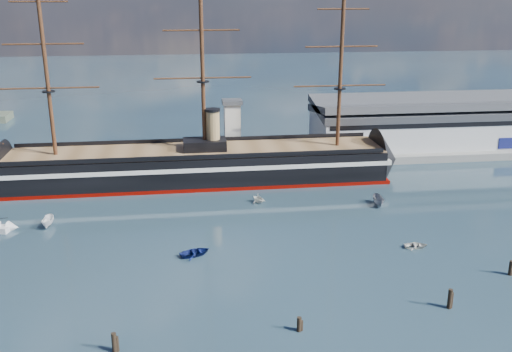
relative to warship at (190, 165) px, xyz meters
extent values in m
plane|color=#1E2D35|center=(8.38, -20.00, -4.04)|extent=(600.00, 600.00, 0.00)
cube|color=slate|center=(18.38, 16.00, -4.04)|extent=(180.00, 18.00, 2.00)
cube|color=#B7BABC|center=(66.38, 20.00, 2.96)|extent=(62.00, 20.00, 10.00)
cube|color=#3F4247|center=(66.38, 20.00, 8.56)|extent=(63.00, 21.00, 2.00)
cube|color=silver|center=(11.38, 13.00, 4.96)|extent=(4.00, 4.00, 14.00)
cube|color=#3F4247|center=(11.38, 13.00, 12.46)|extent=(5.00, 5.00, 1.00)
cube|color=black|center=(1.73, 0.00, -0.04)|extent=(88.10, 16.56, 7.00)
cube|color=silver|center=(1.73, 0.00, 1.16)|extent=(90.10, 16.81, 1.00)
cube|color=#690500|center=(1.73, 0.00, -3.69)|extent=(90.10, 16.77, 0.90)
cone|color=black|center=(48.23, 0.00, -0.34)|extent=(11.10, 15.75, 15.68)
cube|color=brown|center=(1.73, 0.00, 3.56)|extent=(88.09, 15.28, 0.40)
cube|color=black|center=(3.73, 0.00, 4.96)|extent=(10.04, 6.06, 2.50)
cylinder|color=#A58553|center=(5.73, 0.00, 8.46)|extent=(3.20, 3.20, 9.00)
cylinder|color=#381E0F|center=(-30.27, 0.00, 22.76)|extent=(0.90, 0.90, 38.00)
cylinder|color=#381E0F|center=(3.73, 0.00, 24.76)|extent=(0.90, 0.90, 42.00)
cylinder|color=#381E0F|center=(35.73, 0.00, 21.76)|extent=(0.90, 0.90, 36.00)
imported|color=white|center=(-27.66, -23.88, -4.04)|extent=(5.85, 2.23, 2.33)
imported|color=navy|center=(0.28, -40.05, -4.04)|extent=(2.42, 3.57, 1.55)
imported|color=silver|center=(14.37, -16.06, -4.04)|extent=(6.30, 5.08, 2.13)
imported|color=beige|center=(39.33, -41.90, -4.04)|extent=(1.17, 2.64, 1.21)
imported|color=slate|center=(39.52, -20.89, -4.04)|extent=(6.42, 2.89, 2.49)
cylinder|color=black|center=(-10.50, -66.51, -4.04)|extent=(0.64, 0.64, 3.43)
cylinder|color=black|center=(36.14, -61.89, -4.04)|extent=(0.64, 0.64, 3.74)
cylinder|color=black|center=(50.35, -53.55, -4.04)|extent=(0.64, 0.64, 3.19)
cylinder|color=black|center=(13.57, -64.88, -4.04)|extent=(0.64, 0.64, 2.81)
camera|label=1|loc=(-0.42, -129.89, 39.72)|focal=40.00mm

